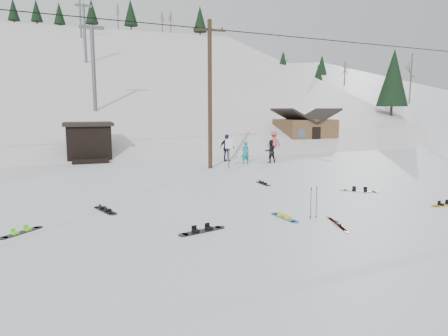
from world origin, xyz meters
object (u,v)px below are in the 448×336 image
object	(u,v)px
utility_pole	(210,93)
hero_snowboard	(285,217)
hero_skis	(337,224)
cabin	(305,132)

from	to	relation	value
utility_pole	hero_snowboard	distance (m)	12.88
hero_snowboard	hero_skis	size ratio (longest dim) A/B	0.78
utility_pole	hero_snowboard	bearing A→B (deg)	-96.23
hero_skis	utility_pole	bearing A→B (deg)	105.67
hero_snowboard	hero_skis	distance (m)	1.76
hero_skis	hero_snowboard	bearing A→B (deg)	149.70
cabin	utility_pole	bearing A→B (deg)	-142.44
hero_snowboard	hero_skis	bearing A→B (deg)	-144.07
utility_pole	cabin	xyz separation A→B (m)	(13.00, 10.00, -3.20)
utility_pole	hero_snowboard	size ratio (longest dim) A/B	6.36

